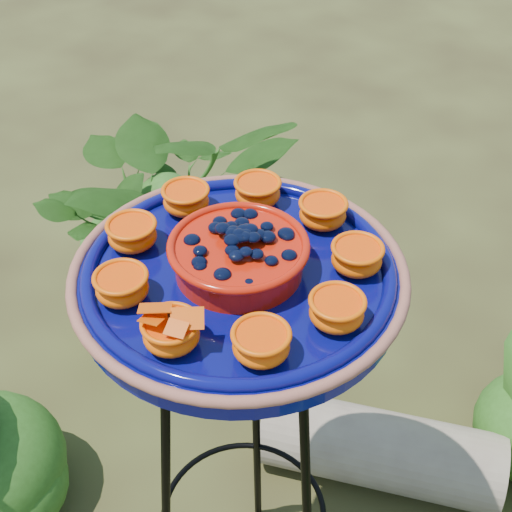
# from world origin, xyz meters

# --- Properties ---
(tripod_stand) EXTENTS (0.43, 0.43, 0.96)m
(tripod_stand) POSITION_xyz_m (0.01, -0.08, 0.59)
(tripod_stand) COLOR black
(tripod_stand) RESTS_ON ground
(feeder_dish) EXTENTS (0.60, 0.60, 0.11)m
(feeder_dish) POSITION_xyz_m (0.01, -0.08, 1.01)
(feeder_dish) COLOR #070959
(feeder_dish) RESTS_ON tripod_stand
(driftwood_log) EXTENTS (0.65, 0.31, 0.21)m
(driftwood_log) POSITION_xyz_m (0.21, 0.36, 0.10)
(driftwood_log) COLOR tan
(driftwood_log) RESTS_ON ground
(shrub_back_left) EXTENTS (0.99, 0.99, 0.83)m
(shrub_back_left) POSITION_xyz_m (-0.59, 0.68, 0.42)
(shrub_back_left) COLOR #265215
(shrub_back_left) RESTS_ON ground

